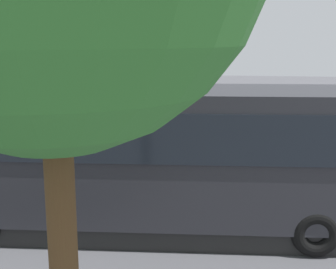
{
  "coord_description": "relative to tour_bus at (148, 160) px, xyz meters",
  "views": [
    {
      "loc": [
        -2.11,
        15.15,
        4.33
      ],
      "look_at": [
        0.04,
        -0.15,
        1.1
      ],
      "focal_mm": 49.47,
      "sensor_mm": 36.0,
      "label": 1
    }
  ],
  "objects": [
    {
      "name": "stunt_motorcycle",
      "position": [
        1.16,
        -8.76,
        -0.64
      ],
      "size": [
        2.02,
        0.64,
        1.69
      ],
      "color": "black",
      "rests_on": "ground_plane"
    },
    {
      "name": "ground_plane",
      "position": [
        0.27,
        -5.29,
        -1.64
      ],
      "size": [
        80.0,
        80.0,
        0.0
      ],
      "primitive_type": "plane",
      "color": "#4C4C51"
    },
    {
      "name": "bay_line_c",
      "position": [
        1.21,
        -6.51,
        -1.64
      ],
      "size": [
        0.1,
        4.54,
        0.01
      ],
      "color": "white",
      "rests_on": "ground_plane"
    },
    {
      "name": "spectator_far_right",
      "position": [
        1.92,
        -2.59,
        -0.65
      ],
      "size": [
        0.57,
        0.32,
        1.67
      ],
      "color": "black",
      "rests_on": "ground_plane"
    },
    {
      "name": "spectator_left",
      "position": [
        -0.77,
        -2.9,
        -0.57
      ],
      "size": [
        0.58,
        0.37,
        1.8
      ],
      "color": "black",
      "rests_on": "ground_plane"
    },
    {
      "name": "spectator_far_left",
      "position": [
        -1.79,
        -2.77,
        -0.6
      ],
      "size": [
        0.57,
        0.32,
        1.76
      ],
      "color": "black",
      "rests_on": "ground_plane"
    },
    {
      "name": "parked_motorcycle_silver",
      "position": [
        -2.72,
        -1.99,
        -1.16
      ],
      "size": [
        2.05,
        0.63,
        0.99
      ],
      "color": "black",
      "rests_on": "ground_plane"
    },
    {
      "name": "bay_line_a",
      "position": [
        -4.44,
        -6.51,
        -1.64
      ],
      "size": [
        0.1,
        4.41,
        0.01
      ],
      "color": "white",
      "rests_on": "ground_plane"
    },
    {
      "name": "bay_line_e",
      "position": [
        6.85,
        -6.51,
        -1.64
      ],
      "size": [
        0.1,
        4.21,
        0.01
      ],
      "color": "white",
      "rests_on": "ground_plane"
    },
    {
      "name": "bay_line_d",
      "position": [
        4.03,
        -6.51,
        -1.64
      ],
      "size": [
        0.1,
        4.09,
        0.01
      ],
      "color": "white",
      "rests_on": "ground_plane"
    },
    {
      "name": "bay_line_b",
      "position": [
        -1.61,
        -6.51,
        -1.64
      ],
      "size": [
        0.1,
        3.96,
        0.01
      ],
      "color": "white",
      "rests_on": "ground_plane"
    },
    {
      "name": "spectator_centre",
      "position": [
        0.25,
        -2.58,
        -0.59
      ],
      "size": [
        0.58,
        0.37,
        1.76
      ],
      "color": "black",
      "rests_on": "ground_plane"
    },
    {
      "name": "spectator_right",
      "position": [
        0.88,
        -2.72,
        -0.55
      ],
      "size": [
        0.57,
        0.38,
        1.82
      ],
      "color": "black",
      "rests_on": "ground_plane"
    },
    {
      "name": "parked_motorcycle_dark",
      "position": [
        2.23,
        -2.01,
        -1.16
      ],
      "size": [
        2.05,
        0.58,
        0.99
      ],
      "color": "black",
      "rests_on": "ground_plane"
    },
    {
      "name": "tour_bus",
      "position": [
        0.0,
        0.0,
        0.0
      ],
      "size": [
        10.08,
        3.24,
        3.25
      ],
      "color": "#26262B",
      "rests_on": "ground_plane"
    }
  ]
}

